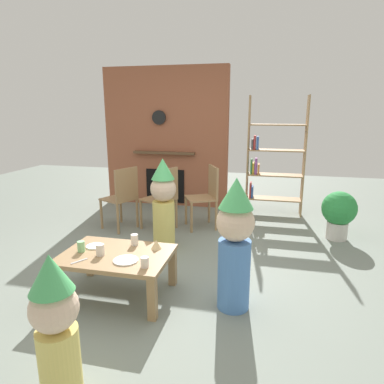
{
  "coord_description": "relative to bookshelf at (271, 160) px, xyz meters",
  "views": [
    {
      "loc": [
        0.96,
        -3.13,
        1.67
      ],
      "look_at": [
        0.15,
        0.4,
        0.79
      ],
      "focal_mm": 31.44,
      "sensor_mm": 36.0,
      "label": 1
    }
  ],
  "objects": [
    {
      "name": "dining_chair_left",
      "position": [
        -2.02,
        -1.28,
        -0.37
      ],
      "size": [
        0.53,
        0.53,
        0.9
      ],
      "rotation": [
        0.0,
        0.0,
        2.71
      ],
      "color": "#9E7A51",
      "rests_on": "ground_plane"
    },
    {
      "name": "paper_cup_near_right",
      "position": [
        -1.46,
        -3.0,
        -0.42
      ],
      "size": [
        0.07,
        0.07,
        0.1
      ],
      "primitive_type": "cylinder",
      "color": "silver",
      "rests_on": "coffee_table"
    },
    {
      "name": "potted_plant_tall",
      "position": [
        0.9,
        -0.99,
        -0.51
      ],
      "size": [
        0.44,
        0.44,
        0.65
      ],
      "color": "beige",
      "rests_on": "ground_plane"
    },
    {
      "name": "paper_cup_near_left",
      "position": [
        -0.99,
        -3.13,
        -0.43
      ],
      "size": [
        0.07,
        0.07,
        0.09
      ],
      "primitive_type": "cylinder",
      "color": "silver",
      "rests_on": "coffee_table"
    },
    {
      "name": "child_in_pink",
      "position": [
        -0.28,
        -2.9,
        -0.28
      ],
      "size": [
        0.32,
        0.32,
        1.15
      ],
      "rotation": [
        0.0,
        0.0,
        -3.11
      ],
      "color": "#4C7FC6",
      "rests_on": "ground_plane"
    },
    {
      "name": "paper_cup_center",
      "position": [
        -1.26,
        -2.71,
        -0.42
      ],
      "size": [
        0.07,
        0.07,
        0.11
      ],
      "primitive_type": "cylinder",
      "color": "silver",
      "rests_on": "coffee_table"
    },
    {
      "name": "table_fork",
      "position": [
        -1.58,
        -3.16,
        -0.47
      ],
      "size": [
        0.09,
        0.14,
        0.01
      ],
      "primitive_type": "cube",
      "rotation": [
        0.0,
        0.0,
        1.01
      ],
      "color": "silver",
      "rests_on": "coffee_table"
    },
    {
      "name": "birthday_cake_slice",
      "position": [
        -1.02,
        -2.75,
        -0.43
      ],
      "size": [
        0.1,
        0.1,
        0.09
      ],
      "primitive_type": "cone",
      "color": "#EAC68C",
      "rests_on": "coffee_table"
    },
    {
      "name": "paper_plate_rear",
      "position": [
        -1.61,
        -2.84,
        -0.47
      ],
      "size": [
        0.17,
        0.17,
        0.01
      ],
      "primitive_type": "cylinder",
      "color": "white",
      "rests_on": "coffee_table"
    },
    {
      "name": "brick_fireplace_feature",
      "position": [
        -1.83,
        0.2,
        0.31
      ],
      "size": [
        2.2,
        0.28,
        2.4
      ],
      "color": "#935138",
      "rests_on": "ground_plane"
    },
    {
      "name": "bookshelf",
      "position": [
        0.0,
        0.0,
        0.0
      ],
      "size": [
        0.9,
        0.28,
        1.9
      ],
      "color": "#9E7A51",
      "rests_on": "ground_plane"
    },
    {
      "name": "dining_chair_right",
      "position": [
        -0.88,
        -0.91,
        -0.37
      ],
      "size": [
        0.54,
        0.54,
        0.9
      ],
      "rotation": [
        0.0,
        0.0,
        3.6
      ],
      "color": "#9E7A51",
      "rests_on": "ground_plane"
    },
    {
      "name": "coffee_table",
      "position": [
        -1.34,
        -2.94,
        -0.54
      ],
      "size": [
        0.98,
        0.68,
        0.41
      ],
      "color": "#9E7A51",
      "rests_on": "ground_plane"
    },
    {
      "name": "ground_plane",
      "position": [
        -1.0,
        -2.4,
        -0.88
      ],
      "size": [
        12.0,
        12.0,
        0.0
      ],
      "primitive_type": "plane",
      "color": "gray"
    },
    {
      "name": "paper_cup_far_left",
      "position": [
        -1.67,
        -2.97,
        -0.43
      ],
      "size": [
        0.07,
        0.07,
        0.1
      ],
      "primitive_type": "cylinder",
      "color": "#8CD18C",
      "rests_on": "coffee_table"
    },
    {
      "name": "dining_chair_middle",
      "position": [
        -1.46,
        -1.17,
        -0.37
      ],
      "size": [
        0.54,
        0.54,
        0.9
      ],
      "rotation": [
        0.0,
        0.0,
        2.66
      ],
      "color": "#9E7A51",
      "rests_on": "ground_plane"
    },
    {
      "name": "child_with_cone_hat",
      "position": [
        -1.12,
        -4.14,
        -0.38
      ],
      "size": [
        0.26,
        0.26,
        0.95
      ],
      "rotation": [
        0.0,
        0.0,
        1.75
      ],
      "color": "#E0CC66",
      "rests_on": "ground_plane"
    },
    {
      "name": "child_by_the_chairs",
      "position": [
        -1.26,
        -1.79,
        -0.29
      ],
      "size": [
        0.31,
        0.31,
        1.12
      ],
      "rotation": [
        0.0,
        0.0,
        -1.65
      ],
      "color": "#E0CC66",
      "rests_on": "ground_plane"
    },
    {
      "name": "paper_plate_front",
      "position": [
        -1.19,
        -3.06,
        -0.47
      ],
      "size": [
        0.22,
        0.22,
        0.01
      ],
      "primitive_type": "cylinder",
      "color": "white",
      "rests_on": "coffee_table"
    }
  ]
}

